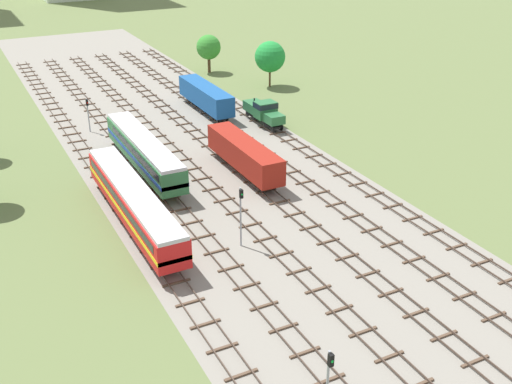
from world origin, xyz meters
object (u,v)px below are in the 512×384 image
(shunter_loco_right_midfar, at_px, (264,111))
(signal_post_near, at_px, (88,111))
(signal_post_nearest, at_px, (328,382))
(signal_post_mid, at_px, (241,210))
(passenger_coach_far_left_nearest, at_px, (134,201))
(freight_boxcar_centre_near, at_px, (244,154))
(freight_boxcar_centre_right_far, at_px, (206,96))
(diesel_railcar_left_mid, at_px, (144,150))

(shunter_loco_right_midfar, xyz_separation_m, signal_post_near, (-21.89, 8.09, 0.93))
(signal_post_nearest, relative_size, signal_post_mid, 1.01)
(passenger_coach_far_left_nearest, distance_m, signal_post_nearest, 29.33)
(passenger_coach_far_left_nearest, relative_size, freight_boxcar_centre_near, 1.57)
(shunter_loco_right_midfar, relative_size, signal_post_near, 1.85)
(freight_boxcar_centre_near, xyz_separation_m, freight_boxcar_centre_right_far, (4.86, 22.46, 0.00))
(diesel_railcar_left_mid, distance_m, signal_post_mid, 20.11)
(freight_boxcar_centre_near, bearing_deg, signal_post_mid, -117.18)
(freight_boxcar_centre_right_far, bearing_deg, passenger_coach_far_left_nearest, -124.09)
(passenger_coach_far_left_nearest, relative_size, signal_post_nearest, 3.80)
(freight_boxcar_centre_near, xyz_separation_m, shunter_loco_right_midfar, (9.72, 13.69, -0.44))
(signal_post_mid, bearing_deg, freight_boxcar_centre_near, 62.82)
(diesel_railcar_left_mid, xyz_separation_m, shunter_loco_right_midfar, (19.46, 7.98, -0.59))
(signal_post_near, bearing_deg, signal_post_nearest, -90.00)
(shunter_loco_right_midfar, bearing_deg, passenger_coach_far_left_nearest, -140.58)
(signal_post_near, distance_m, signal_post_mid, 36.34)
(signal_post_mid, bearing_deg, diesel_railcar_left_mid, 96.95)
(freight_boxcar_centre_near, relative_size, diesel_railcar_left_mid, 0.68)
(diesel_railcar_left_mid, bearing_deg, shunter_loco_right_midfar, 22.29)
(diesel_railcar_left_mid, bearing_deg, signal_post_nearest, -93.38)
(shunter_loco_right_midfar, relative_size, signal_post_nearest, 1.46)
(passenger_coach_far_left_nearest, distance_m, freight_boxcar_centre_near, 15.90)
(signal_post_nearest, height_order, signal_post_mid, signal_post_nearest)
(passenger_coach_far_left_nearest, xyz_separation_m, diesel_railcar_left_mid, (4.86, 12.02, -0.02))
(passenger_coach_far_left_nearest, relative_size, freight_boxcar_centre_right_far, 1.57)
(passenger_coach_far_left_nearest, xyz_separation_m, signal_post_nearest, (2.43, -29.21, 1.04))
(passenger_coach_far_left_nearest, xyz_separation_m, signal_post_near, (2.43, 28.08, 0.33))
(signal_post_near, bearing_deg, signal_post_mid, -82.31)
(passenger_coach_far_left_nearest, height_order, diesel_railcar_left_mid, same)
(freight_boxcar_centre_right_far, relative_size, signal_post_near, 3.07)
(freight_boxcar_centre_near, distance_m, freight_boxcar_centre_right_far, 22.98)
(signal_post_nearest, height_order, signal_post_near, signal_post_nearest)
(freight_boxcar_centre_near, height_order, freight_boxcar_centre_right_far, same)
(freight_boxcar_centre_right_far, bearing_deg, signal_post_mid, -108.35)
(passenger_coach_far_left_nearest, bearing_deg, diesel_railcar_left_mid, 67.96)
(freight_boxcar_centre_right_far, height_order, signal_post_near, signal_post_near)
(passenger_coach_far_left_nearest, bearing_deg, shunter_loco_right_midfar, 39.42)
(diesel_railcar_left_mid, height_order, signal_post_near, signal_post_near)
(passenger_coach_far_left_nearest, xyz_separation_m, freight_boxcar_centre_near, (14.60, 6.30, -0.16))
(freight_boxcar_centre_right_far, bearing_deg, freight_boxcar_centre_near, -102.22)
(signal_post_mid, bearing_deg, passenger_coach_far_left_nearest, 132.64)
(passenger_coach_far_left_nearest, bearing_deg, signal_post_near, 85.05)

